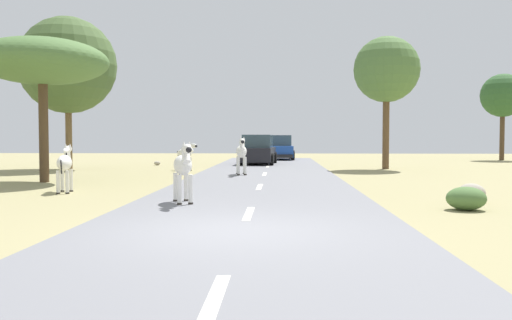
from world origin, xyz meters
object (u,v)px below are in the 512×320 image
at_px(tree_3, 387,70).
at_px(tree_0, 42,62).
at_px(rock_3, 157,163).
at_px(zebra_2, 241,152).
at_px(bush_0, 466,198).
at_px(car_1, 279,148).
at_px(zebra_3, 185,154).
at_px(tree_1, 68,66).
at_px(rock_1, 471,193).
at_px(zebra_1, 65,163).
at_px(zebra_0, 183,166).
at_px(car_0, 258,151).
at_px(tree_2, 503,96).

bearing_deg(tree_3, tree_0, -148.16).
bearing_deg(rock_3, tree_3, -14.03).
bearing_deg(zebra_2, bush_0, 111.99).
bearing_deg(zebra_2, car_1, -102.95).
bearing_deg(zebra_3, rock_3, -113.98).
height_order(tree_1, rock_1, tree_1).
distance_m(zebra_1, zebra_2, 8.50).
height_order(zebra_1, tree_3, tree_3).
distance_m(zebra_3, tree_1, 7.70).
xyz_separation_m(zebra_0, tree_0, (-6.28, 6.36, 3.41)).
distance_m(zebra_1, car_1, 23.78).
height_order(zebra_1, bush_0, zebra_1).
xyz_separation_m(zebra_2, tree_0, (-6.99, -3.48, 3.35)).
height_order(car_0, tree_2, tree_2).
height_order(zebra_0, tree_0, tree_0).
bearing_deg(zebra_0, car_1, -114.01).
bearing_deg(tree_3, zebra_2, -143.41).
bearing_deg(tree_0, car_0, 59.63).
relative_size(car_0, rock_1, 6.49).
xyz_separation_m(tree_2, tree_3, (-10.44, -11.10, 0.50)).
xyz_separation_m(zebra_0, tree_2, (18.26, 26.22, 3.65)).
xyz_separation_m(tree_3, rock_3, (-12.69, 3.17, -4.98)).
bearing_deg(tree_2, tree_3, -133.26).
height_order(zebra_2, rock_1, zebra_2).
bearing_deg(zebra_2, rock_1, 118.13).
relative_size(zebra_0, car_1, 0.35).
xyz_separation_m(zebra_1, rock_1, (11.17, -2.02, -0.62)).
bearing_deg(zebra_3, car_0, -171.84).
bearing_deg(rock_3, tree_0, -96.75).
bearing_deg(rock_3, zebra_2, -56.59).
height_order(zebra_1, tree_0, tree_0).
height_order(tree_0, bush_0, tree_0).
bearing_deg(zebra_2, zebra_3, -55.85).
bearing_deg(car_1, tree_1, 44.91).
xyz_separation_m(zebra_0, rock_3, (-4.87, 18.29, -0.83)).
bearing_deg(tree_0, rock_3, 83.25).
distance_m(zebra_1, rock_1, 11.37).
distance_m(tree_3, bush_0, 16.48).
height_order(car_0, bush_0, car_0).
xyz_separation_m(car_0, car_1, (1.25, 6.84, 0.00)).
relative_size(car_1, tree_0, 0.84).
xyz_separation_m(car_1, rock_3, (-7.18, -7.42, -0.73)).
bearing_deg(car_0, tree_1, -150.40).
height_order(tree_2, tree_3, tree_3).
relative_size(tree_1, rock_3, 21.12).
distance_m(zebra_1, tree_2, 32.56).
distance_m(car_1, tree_0, 21.46).
relative_size(zebra_1, bush_0, 1.72).
bearing_deg(car_0, zebra_3, -117.34).
xyz_separation_m(tree_1, bush_0, (15.02, -14.78, -5.04)).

